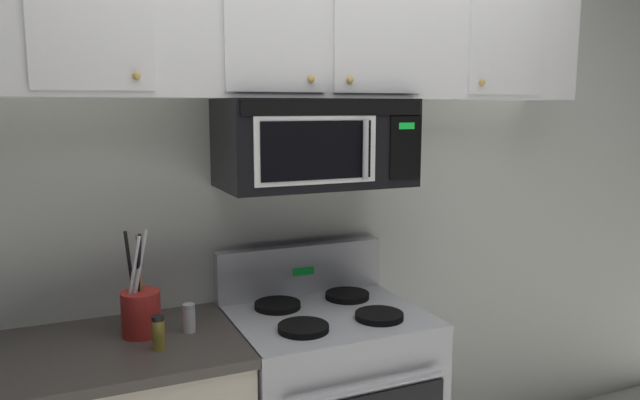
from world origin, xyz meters
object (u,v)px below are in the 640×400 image
salt_shaker (189,318)px  spice_jar (158,333)px  utensil_crock_red (141,310)px  over_range_microwave (315,143)px

salt_shaker → spice_jar: bearing=-137.0°
utensil_crock_red → spice_jar: (0.04, -0.16, -0.04)m
over_range_microwave → spice_jar: over_range_microwave is taller
over_range_microwave → utensil_crock_red: (-0.71, -0.06, -0.58)m
over_range_microwave → salt_shaker: bearing=-169.8°
utensil_crock_red → salt_shaker: bearing=-13.7°
over_range_microwave → spice_jar: bearing=-162.0°
over_range_microwave → salt_shaker: 0.83m
over_range_microwave → spice_jar: 0.94m
utensil_crock_red → spice_jar: utensil_crock_red is taller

